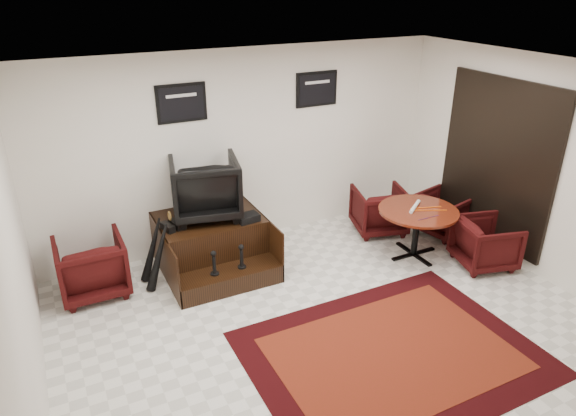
% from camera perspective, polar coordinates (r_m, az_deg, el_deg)
% --- Properties ---
extents(ground, '(6.00, 6.00, 0.00)m').
position_cam_1_polar(ground, '(6.03, 5.21, -12.99)').
color(ground, white).
rests_on(ground, ground).
extents(room_shell, '(6.02, 5.02, 2.81)m').
position_cam_1_polar(room_shell, '(5.45, 8.93, 4.10)').
color(room_shell, white).
rests_on(room_shell, ground).
extents(area_rug, '(2.98, 2.24, 0.01)m').
position_cam_1_polar(area_rug, '(5.75, 11.50, -15.55)').
color(area_rug, black).
rests_on(area_rug, ground).
extents(shine_podium, '(1.37, 1.42, 0.71)m').
position_cam_1_polar(shine_podium, '(7.04, -8.40, -4.05)').
color(shine_podium, black).
rests_on(shine_podium, ground).
extents(shine_chair, '(1.02, 0.98, 0.89)m').
position_cam_1_polar(shine_chair, '(6.81, -9.21, 2.59)').
color(shine_chair, black).
rests_on(shine_chair, shine_podium).
extents(shoes_pair, '(0.27, 0.29, 0.09)m').
position_cam_1_polar(shoes_pair, '(6.68, -12.80, -1.94)').
color(shoes_pair, black).
rests_on(shoes_pair, shine_podium).
extents(polish_kit, '(0.30, 0.23, 0.10)m').
position_cam_1_polar(polish_kit, '(6.74, -4.48, -1.10)').
color(polish_kit, black).
rests_on(polish_kit, shine_podium).
extents(umbrella_black, '(0.34, 0.13, 0.92)m').
position_cam_1_polar(umbrella_black, '(6.61, -14.22, -5.27)').
color(umbrella_black, black).
rests_on(umbrella_black, ground).
extents(umbrella_hooked, '(0.33, 0.12, 0.89)m').
position_cam_1_polar(umbrella_hooked, '(6.84, -14.87, -4.41)').
color(umbrella_hooked, black).
rests_on(umbrella_hooked, ground).
extents(armchair_side, '(0.80, 0.75, 0.82)m').
position_cam_1_polar(armchair_side, '(6.81, -21.02, -5.82)').
color(armchair_side, black).
rests_on(armchair_side, ground).
extents(meeting_table, '(1.09, 1.09, 0.71)m').
position_cam_1_polar(meeting_table, '(7.31, 14.23, -0.80)').
color(meeting_table, '#46170A').
rests_on(meeting_table, ground).
extents(table_chair_back, '(0.92, 0.89, 0.77)m').
position_cam_1_polar(table_chair_back, '(8.02, 10.11, 0.01)').
color(table_chair_back, black).
rests_on(table_chair_back, ground).
extents(table_chair_window, '(0.79, 0.82, 0.71)m').
position_cam_1_polar(table_chair_window, '(8.20, 16.86, -0.37)').
color(table_chair_window, black).
rests_on(table_chair_window, ground).
extents(table_chair_corner, '(0.83, 0.86, 0.74)m').
position_cam_1_polar(table_chair_corner, '(7.47, 21.13, -3.44)').
color(table_chair_corner, black).
rests_on(table_chair_corner, ground).
extents(paper_roll, '(0.37, 0.29, 0.05)m').
position_cam_1_polar(paper_roll, '(7.30, 13.92, 0.17)').
color(paper_roll, silver).
rests_on(paper_roll, meeting_table).
extents(table_clutter, '(0.57, 0.35, 0.01)m').
position_cam_1_polar(table_clutter, '(7.27, 15.31, -0.28)').
color(table_clutter, '#F05C0D').
rests_on(table_clutter, meeting_table).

